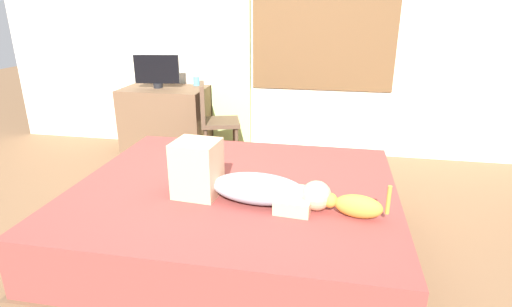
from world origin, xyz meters
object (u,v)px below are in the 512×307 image
object	(u,v)px
bed	(236,219)
tv_monitor	(157,71)
chair_by_desk	(213,118)
cat	(355,205)
desk	(166,121)
cup	(196,81)
person_lying	(242,182)

from	to	relation	value
bed	tv_monitor	world-z (taller)	tv_monitor
chair_by_desk	cat	bearing A→B (deg)	-53.36
desk	tv_monitor	size ratio (longest dim) A/B	1.88
bed	cup	distance (m)	2.26
chair_by_desk	bed	bearing A→B (deg)	-68.55
desk	chair_by_desk	size ratio (longest dim) A/B	1.05
tv_monitor	chair_by_desk	size ratio (longest dim) A/B	0.56
cat	tv_monitor	size ratio (longest dim) A/B	0.74
cup	cat	bearing A→B (deg)	-53.90
cat	chair_by_desk	world-z (taller)	chair_by_desk
cat	chair_by_desk	size ratio (longest dim) A/B	0.41
desk	chair_by_desk	distance (m)	0.70
bed	cup	size ratio (longest dim) A/B	21.92
tv_monitor	cup	xyz separation A→B (m)	(0.36, 0.21, -0.13)
person_lying	chair_by_desk	size ratio (longest dim) A/B	1.10
bed	tv_monitor	distance (m)	2.29
cat	cup	bearing A→B (deg)	126.10
bed	desk	bearing A→B (deg)	124.43
person_lying	cup	distance (m)	2.42
cup	chair_by_desk	world-z (taller)	chair_by_desk
person_lying	chair_by_desk	world-z (taller)	chair_by_desk
person_lying	desk	distance (m)	2.38
desk	tv_monitor	world-z (taller)	tv_monitor
tv_monitor	chair_by_desk	distance (m)	0.85
bed	chair_by_desk	world-z (taller)	chair_by_desk
cat	tv_monitor	world-z (taller)	tv_monitor
bed	person_lying	size ratio (longest dim) A/B	2.23
cat	desk	bearing A→B (deg)	133.52
person_lying	desk	xyz separation A→B (m)	(-1.31, 1.98, -0.23)
cat	chair_by_desk	distance (m)	2.23
cat	desk	distance (m)	2.85
cat	desk	xyz separation A→B (m)	(-1.96, 2.06, -0.19)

